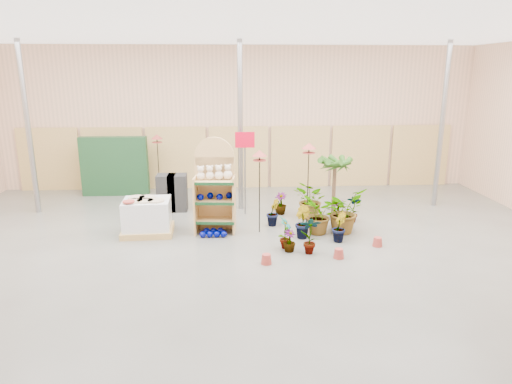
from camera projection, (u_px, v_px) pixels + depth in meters
The scene contains 25 objects.
room at pixel (243, 144), 9.63m from camera, with size 15.20×12.10×4.70m.
display_shelf at pixel (215, 189), 10.72m from camera, with size 0.99×0.68×2.24m.
teddy_bears at pixel (216, 174), 10.52m from camera, with size 0.83×0.22×0.35m.
gazing_balls_shelf at pixel (215, 196), 10.63m from camera, with size 0.82×0.28×0.16m.
gazing_balls_floor at pixel (213, 233), 10.56m from camera, with size 0.63×0.39×0.15m.
pallet_stack at pixel (147, 217), 10.64m from camera, with size 1.20×1.02×0.86m.
charcoal_planters at pixel (172, 193), 12.42m from camera, with size 0.80×0.50×1.00m.
trellis_stock at pixel (115, 166), 13.89m from camera, with size 2.00×0.30×1.80m, color #193F20.
offer_sign at pixel (245, 156), 11.80m from camera, with size 0.50×0.08×2.20m.
bird_table_front at pixel (260, 156), 10.37m from camera, with size 0.34×0.34×1.97m.
bird_table_right at pixel (309, 149), 10.61m from camera, with size 0.34×0.34×2.10m.
bird_table_back at pixel (157, 139), 13.45m from camera, with size 0.34×0.34×1.91m.
palm at pixel (335, 163), 11.80m from camera, with size 0.70×0.70×1.66m.
potted_plant_0 at pixel (285, 232), 9.75m from camera, with size 0.38×0.26×0.73m, color #265215.
potted_plant_1 at pixel (302, 222), 10.39m from camera, with size 0.41×0.33×0.75m, color #265215.
potted_plant_2 at pixel (319, 215), 10.60m from camera, with size 0.83×0.72×0.93m, color #265215.
potted_plant_3 at pixel (338, 213), 11.09m from camera, with size 0.40×0.40×0.72m, color #265215.
potted_plant_4 at pixel (354, 208), 11.49m from camera, with size 0.37×0.25×0.70m, color #265215.
potted_plant_5 at pixel (273, 212), 11.25m from camera, with size 0.36×0.29×0.66m, color #265215.
potted_plant_6 at pixel (312, 200), 11.74m from camera, with size 0.88×0.76×0.98m, color #265215.
potted_plant_7 at pixel (289, 241), 9.61m from camera, with size 0.27×0.27×0.48m, color #265215.
potted_plant_8 at pixel (310, 235), 9.46m from camera, with size 0.43×0.29×0.81m, color #265215.
potted_plant_9 at pixel (339, 227), 10.18m from camera, with size 0.37×0.29×0.66m, color #265215.
potted_plant_10 at pixel (343, 210), 10.71m from camera, with size 0.96×0.83×1.07m, color #265215.
potted_plant_11 at pixel (281, 203), 12.14m from camera, with size 0.33×0.33×0.59m, color #265215.
Camera 1 is at (-0.30, -8.66, 3.70)m, focal length 32.00 mm.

